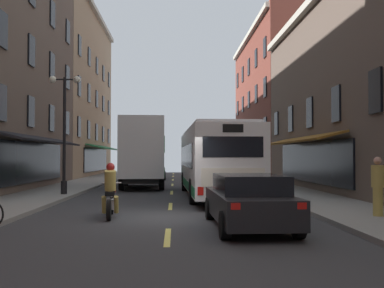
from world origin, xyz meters
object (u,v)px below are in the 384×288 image
Objects in this scene: box_truck at (143,154)px; pedestrian_mid at (378,185)px; sedan_mid at (154,171)px; transit_bus at (214,161)px; sedan_near at (248,201)px; street_lamp_twin at (64,129)px; motorcycle_rider at (110,194)px.

box_truck is 4.14× the size of pedestrian_mid.
transit_bus is at bearing -77.76° from sedan_mid.
pedestrian_mid is (3.94, 1.16, 0.31)m from sedan_near.
sedan_near is at bearing -75.81° from box_truck.
box_truck is at bearing 61.10° from street_lamp_twin.
pedestrian_mid is (7.80, -1.01, 0.31)m from motorcycle_rider.
sedan_mid is at bearing 89.07° from box_truck.
sedan_near is (3.80, -15.02, -1.32)m from box_truck.
street_lamp_twin is (-6.86, 0.03, 1.48)m from transit_bus.
street_lamp_twin reaches higher than pedestrian_mid.
motorcycle_rider is (-0.23, -23.32, -0.01)m from sedan_mid.
sedan_near is at bearing -29.32° from motorcycle_rider.
box_truck is at bearing 104.19° from sedan_near.
pedestrian_mid reaches higher than motorcycle_rider.
pedestrian_mid is at bearing -63.45° from transit_bus.
sedan_near is at bearing -172.99° from pedestrian_mid.
motorcycle_rider reaches higher than sedan_mid.
pedestrian_mid reaches higher than sedan_near.
box_truck reaches higher than motorcycle_rider.
box_truck is 15.55m from sedan_near.
pedestrian_mid is (7.74, -13.86, -1.01)m from box_truck.
box_truck is at bearing 109.75° from pedestrian_mid.
transit_bus is 6.86m from box_truck.
pedestrian_mid is at bearing -60.83° from box_truck.
sedan_mid is at bearing 78.36° from street_lamp_twin.
box_truck is 1.30× the size of street_lamp_twin.
sedan_mid is 16.73m from street_lamp_twin.
transit_bus is 2.15× the size of street_lamp_twin.
motorcycle_rider is (-3.86, 2.17, 0.00)m from sedan_near.
sedan_mid is (0.17, 10.47, -1.31)m from box_truck.
motorcycle_rider is at bearing -66.39° from street_lamp_twin.
sedan_near is 4.43m from motorcycle_rider.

